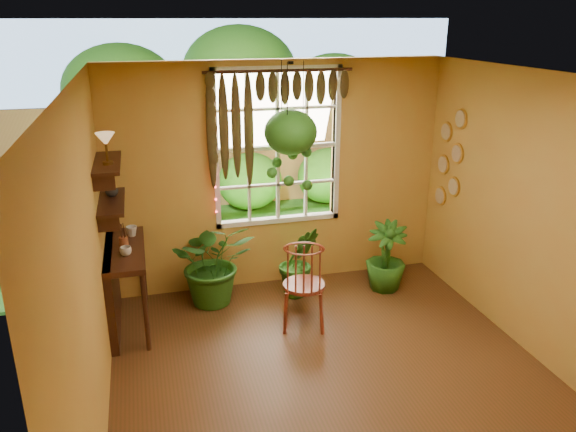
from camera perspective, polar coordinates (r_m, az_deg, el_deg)
The scene contains 23 objects.
floor at distance 5.30m, azimuth 5.27°, elevation -16.86°, with size 4.50×4.50×0.00m, color #5A3119.
ceiling at distance 4.29m, azimuth 6.41°, elevation 13.56°, with size 4.50×4.50×0.00m, color white.
wall_back at distance 6.66m, azimuth -0.99°, elevation 4.00°, with size 4.00×4.00×0.00m, color gold.
wall_left at distance 4.39m, azimuth -19.63°, elevation -5.74°, with size 4.50×4.50×0.00m, color gold.
wall_right at distance 5.62m, azimuth 25.25°, elevation -0.94°, with size 4.50×4.50×0.00m, color gold.
window at distance 6.61m, azimuth -1.08°, elevation 6.99°, with size 1.52×0.10×1.86m.
valance_vine at distance 6.37m, azimuth -1.60°, elevation 11.79°, with size 1.70×0.12×1.10m.
string_lights at distance 6.37m, azimuth -7.57°, elevation 6.81°, with size 0.03×0.03×1.54m, color #FF2633, non-canonical shape.
wall_plates at distance 6.94m, azimuth 16.10°, elevation 5.58°, with size 0.04×0.32×1.10m, color #EFE7C3, non-canonical shape.
counter_ledge at distance 6.16m, azimuth -17.01°, elevation -6.18°, with size 0.40×1.20×0.90m.
shelf_lower at distance 5.85m, azimuth -17.49°, elevation 1.35°, with size 0.25×0.90×0.04m, color #371C0F.
shelf_upper at distance 5.75m, azimuth -17.90°, elevation 5.14°, with size 0.25×0.90×0.04m, color #371C0F.
backyard at distance 11.15m, azimuth -5.63°, elevation 9.93°, with size 14.00×10.00×12.00m.
windsor_chair at distance 5.99m, azimuth 1.60°, elevation -8.21°, with size 0.56×0.58×1.20m.
potted_plant_left at distance 6.46m, azimuth -7.56°, elevation -4.61°, with size 0.92×0.80×1.02m, color #205015.
potted_plant_mid at distance 6.60m, azimuth 1.12°, elevation -4.64°, with size 0.48×0.38×0.87m, color #205015.
potted_plant_right at distance 6.85m, azimuth 9.91°, elevation -4.07°, with size 0.48×0.48×0.85m, color #205015.
hanging_basket at distance 6.29m, azimuth 0.27°, elevation 7.91°, with size 0.59×0.59×1.42m.
cup_a at distance 5.81m, azimuth -16.16°, elevation -3.45°, with size 0.12×0.12×0.09m, color silver.
cup_b at distance 6.29m, azimuth -15.60°, elevation -1.50°, with size 0.12×0.12×0.11m, color beige.
brush_jar at distance 5.99m, azimuth -16.42°, elevation -1.90°, with size 0.09×0.09×0.33m.
shelf_vase at distance 5.98m, azimuth -17.49°, elevation 2.59°, with size 0.13×0.13×0.14m, color #B2AD99.
tiffany_lamp at distance 5.57m, azimuth -18.05°, elevation 7.24°, with size 0.18×0.18×0.30m.
Camera 1 is at (-1.54, -3.98, 3.14)m, focal length 35.00 mm.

